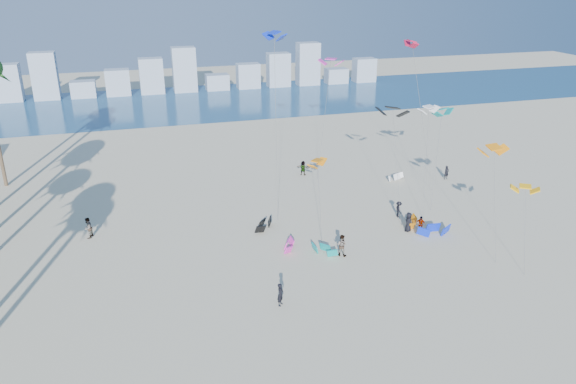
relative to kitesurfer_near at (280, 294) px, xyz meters
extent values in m
plane|color=beige|center=(0.29, -6.46, -0.85)|extent=(220.00, 220.00, 0.00)
plane|color=navy|center=(0.29, 65.54, -0.85)|extent=(220.00, 220.00, 0.00)
imported|color=black|center=(0.00, 0.00, 0.00)|extent=(0.70, 0.74, 1.71)
imported|color=gray|center=(6.73, 5.60, 0.08)|extent=(1.15, 1.12, 1.87)
imported|color=black|center=(14.17, 8.20, 0.04)|extent=(1.03, 1.02, 1.80)
imported|color=gray|center=(15.09, 7.70, -0.07)|extent=(0.97, 0.85, 1.56)
imported|color=black|center=(14.73, 11.25, -0.07)|extent=(0.69, 1.07, 1.57)
imported|color=gray|center=(9.48, 24.77, -0.02)|extent=(1.59, 1.23, 1.68)
imported|color=black|center=(24.53, 19.00, -0.07)|extent=(0.60, 0.43, 1.57)
imported|color=gray|center=(-13.42, 14.76, 0.09)|extent=(1.03, 1.13, 1.89)
cylinder|color=#595959|center=(6.60, 10.86, 1.98)|extent=(1.27, 5.22, 5.68)
cylinder|color=#595959|center=(14.15, 11.15, 4.30)|extent=(0.26, 2.93, 10.33)
cylinder|color=#595959|center=(18.08, 12.76, 3.87)|extent=(2.56, 5.21, 9.46)
cylinder|color=#595959|center=(3.96, 15.86, 7.46)|extent=(1.01, 4.49, 16.63)
cylinder|color=#595959|center=(19.99, 17.59, 6.82)|extent=(2.60, 2.31, 15.35)
cylinder|color=#595959|center=(20.04, 0.45, 2.10)|extent=(1.60, 3.39, 5.92)
cylinder|color=#595959|center=(11.70, 24.24, 5.59)|extent=(2.17, 2.57, 12.89)
cylinder|color=#595959|center=(19.88, 13.88, 3.61)|extent=(2.87, 4.38, 8.95)
cylinder|color=#595959|center=(18.31, 2.21, 3.65)|extent=(0.13, 2.44, 9.01)
cube|color=#9EADBF|center=(-29.31, 75.54, 2.45)|extent=(4.40, 3.00, 6.60)
cube|color=#9EADBF|center=(-23.11, 75.54, 3.35)|extent=(4.40, 3.00, 8.40)
cube|color=#9EADBF|center=(-16.91, 75.54, 0.65)|extent=(4.40, 3.00, 3.00)
cube|color=#9EADBF|center=(-10.71, 75.54, 1.55)|extent=(4.40, 3.00, 4.80)
cube|color=#9EADBF|center=(-4.51, 75.54, 2.45)|extent=(4.40, 3.00, 6.60)
cube|color=#9EADBF|center=(1.69, 75.54, 3.35)|extent=(4.40, 3.00, 8.40)
cube|color=#9EADBF|center=(7.89, 75.54, 0.65)|extent=(4.40, 3.00, 3.00)
cube|color=#9EADBF|center=(14.09, 75.54, 1.55)|extent=(4.40, 3.00, 4.80)
cube|color=#9EADBF|center=(20.29, 75.54, 2.45)|extent=(4.40, 3.00, 6.60)
cube|color=#9EADBF|center=(26.49, 75.54, 3.35)|extent=(4.40, 3.00, 8.40)
cube|color=#9EADBF|center=(32.69, 75.54, 0.65)|extent=(4.40, 3.00, 3.00)
cube|color=#9EADBF|center=(38.89, 75.54, 1.55)|extent=(4.40, 3.00, 4.80)
camera|label=1|loc=(-8.59, -31.75, 21.06)|focal=34.32mm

